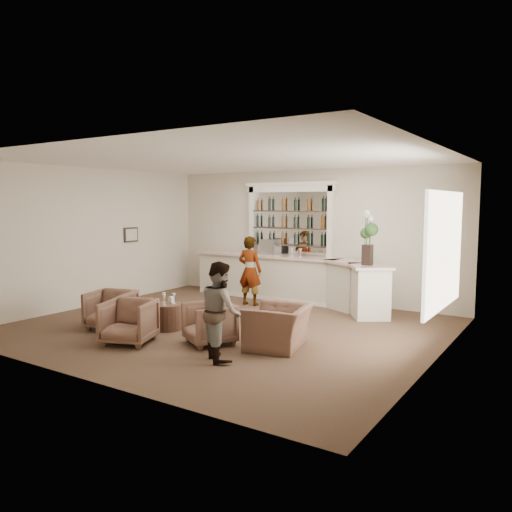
{
  "coord_description": "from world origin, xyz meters",
  "views": [
    {
      "loc": [
        5.77,
        -7.87,
        2.45
      ],
      "look_at": [
        0.09,
        0.9,
        1.35
      ],
      "focal_mm": 35.0,
      "sensor_mm": 36.0,
      "label": 1
    }
  ],
  "objects_px": {
    "bar_counter": "(293,279)",
    "flower_vase": "(368,235)",
    "armchair_center": "(129,322)",
    "espresso_machine": "(270,247)",
    "armchair_right": "(209,323)",
    "guest": "(220,311)",
    "armchair_left": "(111,310)",
    "cocktail_table": "(168,316)",
    "armchair_far": "(279,326)",
    "sommelier": "(250,271)"
  },
  "relations": [
    {
      "from": "guest",
      "to": "armchair_right",
      "type": "xyz_separation_m",
      "value": [
        -0.69,
        0.59,
        -0.42
      ]
    },
    {
      "from": "cocktail_table",
      "to": "armchair_right",
      "type": "relative_size",
      "value": 0.77
    },
    {
      "from": "guest",
      "to": "armchair_left",
      "type": "xyz_separation_m",
      "value": [
        -2.98,
        0.39,
        -0.4
      ]
    },
    {
      "from": "bar_counter",
      "to": "cocktail_table",
      "type": "relative_size",
      "value": 9.32
    },
    {
      "from": "armchair_center",
      "to": "sommelier",
      "type": "bearing_deg",
      "value": 69.67
    },
    {
      "from": "sommelier",
      "to": "guest",
      "type": "xyz_separation_m",
      "value": [
        1.97,
        -3.79,
        -0.06
      ]
    },
    {
      "from": "armchair_far",
      "to": "guest",
      "type": "bearing_deg",
      "value": -35.22
    },
    {
      "from": "bar_counter",
      "to": "guest",
      "type": "bearing_deg",
      "value": -74.74
    },
    {
      "from": "flower_vase",
      "to": "armchair_left",
      "type": "bearing_deg",
      "value": -136.21
    },
    {
      "from": "bar_counter",
      "to": "armchair_far",
      "type": "relative_size",
      "value": 5.1
    },
    {
      "from": "sommelier",
      "to": "armchair_center",
      "type": "bearing_deg",
      "value": 86.44
    },
    {
      "from": "bar_counter",
      "to": "sommelier",
      "type": "height_order",
      "value": "sommelier"
    },
    {
      "from": "guest",
      "to": "armchair_center",
      "type": "relative_size",
      "value": 1.84
    },
    {
      "from": "guest",
      "to": "armchair_far",
      "type": "height_order",
      "value": "guest"
    },
    {
      "from": "espresso_machine",
      "to": "armchair_center",
      "type": "bearing_deg",
      "value": -88.79
    },
    {
      "from": "sommelier",
      "to": "armchair_right",
      "type": "bearing_deg",
      "value": 107.26
    },
    {
      "from": "bar_counter",
      "to": "guest",
      "type": "distance_m",
      "value": 4.89
    },
    {
      "from": "armchair_left",
      "to": "armchair_far",
      "type": "distance_m",
      "value": 3.49
    },
    {
      "from": "sommelier",
      "to": "guest",
      "type": "height_order",
      "value": "sommelier"
    },
    {
      "from": "guest",
      "to": "armchair_right",
      "type": "relative_size",
      "value": 1.95
    },
    {
      "from": "armchair_center",
      "to": "armchair_right",
      "type": "xyz_separation_m",
      "value": [
        1.22,
        0.74,
        -0.02
      ]
    },
    {
      "from": "bar_counter",
      "to": "armchair_right",
      "type": "relative_size",
      "value": 7.15
    },
    {
      "from": "armchair_right",
      "to": "armchair_left",
      "type": "bearing_deg",
      "value": -144.85
    },
    {
      "from": "armchair_right",
      "to": "espresso_machine",
      "type": "bearing_deg",
      "value": 137.58
    },
    {
      "from": "guest",
      "to": "armchair_far",
      "type": "distance_m",
      "value": 1.22
    },
    {
      "from": "cocktail_table",
      "to": "armchair_right",
      "type": "bearing_deg",
      "value": -15.65
    },
    {
      "from": "armchair_center",
      "to": "armchair_far",
      "type": "relative_size",
      "value": 0.76
    },
    {
      "from": "guest",
      "to": "espresso_machine",
      "type": "relative_size",
      "value": 3.48
    },
    {
      "from": "cocktail_table",
      "to": "guest",
      "type": "xyz_separation_m",
      "value": [
        2.02,
        -0.96,
        0.53
      ]
    },
    {
      "from": "sommelier",
      "to": "espresso_machine",
      "type": "distance_m",
      "value": 1.13
    },
    {
      "from": "bar_counter",
      "to": "armchair_right",
      "type": "bearing_deg",
      "value": -81.74
    },
    {
      "from": "armchair_center",
      "to": "armchair_left",
      "type": "bearing_deg",
      "value": 132.13
    },
    {
      "from": "cocktail_table",
      "to": "guest",
      "type": "height_order",
      "value": "guest"
    },
    {
      "from": "sommelier",
      "to": "flower_vase",
      "type": "distance_m",
      "value": 3.01
    },
    {
      "from": "bar_counter",
      "to": "armchair_left",
      "type": "height_order",
      "value": "bar_counter"
    },
    {
      "from": "sommelier",
      "to": "armchair_far",
      "type": "distance_m",
      "value": 3.67
    },
    {
      "from": "bar_counter",
      "to": "flower_vase",
      "type": "bearing_deg",
      "value": -16.32
    },
    {
      "from": "cocktail_table",
      "to": "sommelier",
      "type": "distance_m",
      "value": 2.89
    },
    {
      "from": "cocktail_table",
      "to": "armchair_left",
      "type": "xyz_separation_m",
      "value": [
        -0.96,
        -0.57,
        0.13
      ]
    },
    {
      "from": "cocktail_table",
      "to": "armchair_far",
      "type": "bearing_deg",
      "value": 2.3
    },
    {
      "from": "armchair_center",
      "to": "flower_vase",
      "type": "distance_m",
      "value": 5.26
    },
    {
      "from": "sommelier",
      "to": "armchair_left",
      "type": "relative_size",
      "value": 2.02
    },
    {
      "from": "flower_vase",
      "to": "guest",
      "type": "bearing_deg",
      "value": -102.08
    },
    {
      "from": "armchair_far",
      "to": "espresso_machine",
      "type": "height_order",
      "value": "espresso_machine"
    },
    {
      "from": "armchair_center",
      "to": "espresso_machine",
      "type": "distance_m",
      "value": 5.05
    },
    {
      "from": "sommelier",
      "to": "armchair_left",
      "type": "xyz_separation_m",
      "value": [
        -1.02,
        -3.41,
        -0.46
      ]
    },
    {
      "from": "sommelier",
      "to": "bar_counter",
      "type": "bearing_deg",
      "value": -130.94
    },
    {
      "from": "armchair_center",
      "to": "cocktail_table",
      "type": "bearing_deg",
      "value": 74.87
    },
    {
      "from": "armchair_center",
      "to": "flower_vase",
      "type": "relative_size",
      "value": 0.73
    },
    {
      "from": "armchair_right",
      "to": "sommelier",
      "type": "bearing_deg",
      "value": 141.91
    }
  ]
}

